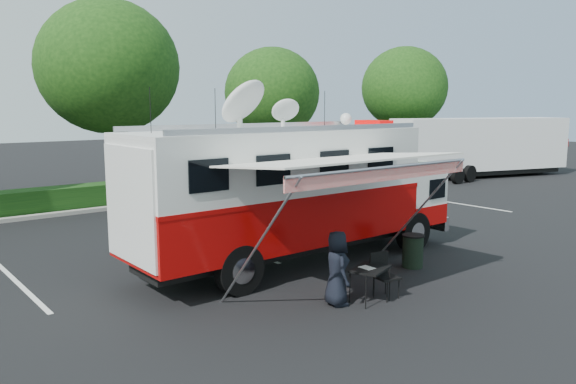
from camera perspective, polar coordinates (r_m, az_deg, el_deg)
name	(u,v)px	position (r m, az deg, el deg)	size (l,w,h in m)	color
ground_plane	(299,262)	(15.54, 1.17, -7.16)	(120.00, 120.00, 0.00)	black
back_border	(135,89)	(26.62, -15.28, 10.04)	(60.00, 6.14, 8.87)	#9E998E
stall_lines	(225,244)	(17.60, -6.42, -5.31)	(24.12, 5.50, 0.01)	silver
command_truck	(297,191)	(15.06, 0.95, 0.13)	(9.74, 2.68, 4.68)	black
awning	(348,163)	(12.31, 6.16, 2.91)	(5.32, 2.74, 3.21)	silver
person	(336,305)	(12.42, 4.93, -11.33)	(0.79, 0.52, 1.62)	black
folding_table	(370,270)	(12.43, 8.34, -7.83)	(1.08, 0.92, 0.78)	black
folding_chair	(383,271)	(12.84, 9.60, -7.89)	(0.57, 0.60, 1.02)	black
trash_bin	(413,251)	(15.36, 12.57, -5.85)	(0.59, 0.59, 0.88)	black
semi_trailer	(481,146)	(35.92, 19.00, 4.44)	(11.67, 5.63, 3.54)	white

